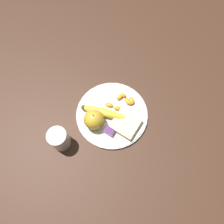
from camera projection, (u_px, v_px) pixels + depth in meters
ground_plane at (112, 115)px, 0.87m from camera, size 3.00×3.00×0.00m
plate at (112, 114)px, 0.86m from camera, size 0.28×0.28×0.01m
juice_glass at (59, 139)px, 0.79m from camera, size 0.07×0.07×0.10m
apple at (94, 120)px, 0.81m from camera, size 0.08×0.08×0.09m
banana at (103, 113)px, 0.85m from camera, size 0.18×0.08×0.03m
bread_slice at (126, 124)px, 0.83m from camera, size 0.10×0.10×0.02m
fork at (114, 113)px, 0.86m from camera, size 0.17×0.08×0.00m
jam_packet at (109, 131)px, 0.82m from camera, size 0.04×0.03×0.02m
orange_segment_0 at (109, 105)px, 0.87m from camera, size 0.03×0.02×0.02m
orange_segment_1 at (128, 101)px, 0.87m from camera, size 0.03×0.03×0.02m
orange_segment_2 at (117, 108)px, 0.86m from camera, size 0.03×0.02×0.02m
orange_segment_3 at (122, 95)px, 0.88m from camera, size 0.03×0.02×0.02m
orange_segment_4 at (129, 103)px, 0.87m from camera, size 0.03×0.02×0.02m
orange_segment_5 at (132, 101)px, 0.87m from camera, size 0.04×0.04×0.02m
orange_segment_6 at (120, 97)px, 0.88m from camera, size 0.03×0.03×0.02m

